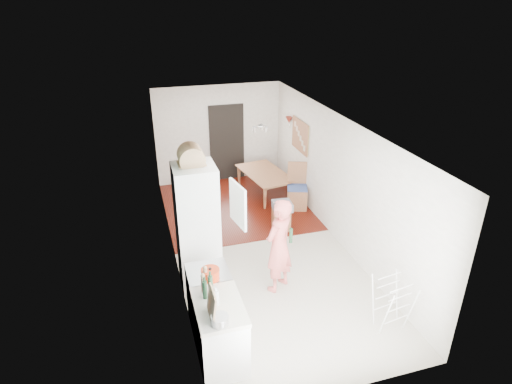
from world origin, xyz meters
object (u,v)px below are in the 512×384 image
dining_chair (297,187)px  drying_rack (392,304)px  dining_table (266,185)px  person (279,238)px  stool (281,219)px

dining_chair → drying_rack: size_ratio=1.28×
dining_table → person: bearing=156.1°
person → drying_rack: (1.28, -1.35, -0.55)m
person → stool: (0.71, 1.84, -0.74)m
dining_chair → drying_rack: bearing=-72.5°
dining_chair → stool: size_ratio=2.30×
person → stool: person is taller
dining_table → drying_rack: (0.35, -4.94, 0.17)m
person → dining_table: person is taller
dining_table → dining_chair: dining_chair is taller
stool → drying_rack: drying_rack is taller
dining_chair → stool: dining_chair is taller
drying_rack → dining_chair: bearing=79.5°
person → drying_rack: bearing=97.4°
person → dining_chair: size_ratio=1.83×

